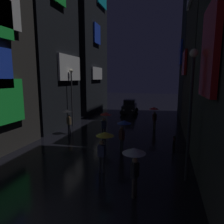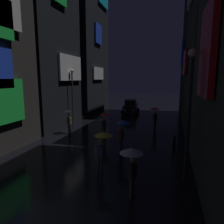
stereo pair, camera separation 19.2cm
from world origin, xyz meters
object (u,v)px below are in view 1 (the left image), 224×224
(pedestrian_foreground_left_clear, at_px, (134,159))
(pedestrian_near_crossing_red, at_px, (105,118))
(pedestrian_midstreet_left_yellow, at_px, (104,141))
(pedestrian_midstreet_centre_blue, at_px, (123,127))
(bicycle_parked_at_storefront, at_px, (174,142))
(streetlamp_right_near, at_px, (191,102))
(pedestrian_far_right_black, at_px, (67,115))
(streetlamp_left_far, at_px, (72,91))
(pedestrian_foreground_right_red, at_px, (154,112))
(car_distant, at_px, (130,107))

(pedestrian_foreground_left_clear, xyz_separation_m, pedestrian_near_crossing_red, (-3.46, 7.28, 0.00))
(pedestrian_midstreet_left_yellow, bearing_deg, pedestrian_midstreet_centre_blue, 83.56)
(pedestrian_midstreet_left_yellow, xyz_separation_m, pedestrian_midstreet_centre_blue, (0.33, 2.96, 0.00))
(bicycle_parked_at_storefront, height_order, streetlamp_right_near, streetlamp_right_near)
(pedestrian_far_right_black, distance_m, streetlamp_right_near, 10.88)
(pedestrian_midstreet_centre_blue, distance_m, streetlamp_right_near, 4.91)
(pedestrian_near_crossing_red, xyz_separation_m, streetlamp_left_far, (-4.44, 3.27, 1.83))
(streetlamp_right_near, bearing_deg, pedestrian_midstreet_centre_blue, 142.90)
(pedestrian_midstreet_centre_blue, bearing_deg, pedestrian_foreground_left_clear, -72.89)
(streetlamp_right_near, bearing_deg, pedestrian_foreground_right_red, 102.83)
(pedestrian_near_crossing_red, bearing_deg, pedestrian_midstreet_left_yellow, -73.14)
(bicycle_parked_at_storefront, xyz_separation_m, streetlamp_right_near, (0.40, -4.49, 3.28))
(pedestrian_foreground_right_red, bearing_deg, bicycle_parked_at_storefront, -70.28)
(pedestrian_foreground_left_clear, relative_size, pedestrian_midstreet_centre_blue, 1.00)
(pedestrian_far_right_black, xyz_separation_m, bicycle_parked_at_storefront, (8.65, -1.21, -1.28))
(pedestrian_far_right_black, distance_m, pedestrian_near_crossing_red, 3.52)
(pedestrian_foreground_right_red, bearing_deg, pedestrian_foreground_left_clear, -90.02)
(pedestrian_foreground_left_clear, height_order, streetlamp_right_near, streetlamp_right_near)
(streetlamp_left_far, distance_m, streetlamp_right_near, 13.11)
(bicycle_parked_at_storefront, bearing_deg, car_distant, 113.37)
(pedestrian_foreground_left_clear, xyz_separation_m, pedestrian_midstreet_centre_blue, (-1.47, 4.78, 0.00))
(bicycle_parked_at_storefront, bearing_deg, pedestrian_far_right_black, 172.06)
(pedestrian_far_right_black, xyz_separation_m, pedestrian_foreground_right_red, (6.95, 3.53, 0.00))
(streetlamp_right_near, bearing_deg, pedestrian_near_crossing_red, 136.91)
(pedestrian_far_right_black, xyz_separation_m, pedestrian_midstreet_centre_blue, (5.48, -2.99, 0.00))
(bicycle_parked_at_storefront, bearing_deg, pedestrian_midstreet_left_yellow, -126.51)
(pedestrian_foreground_right_red, distance_m, bicycle_parked_at_storefront, 5.20)
(bicycle_parked_at_storefront, relative_size, streetlamp_left_far, 0.32)
(car_distant, distance_m, streetlamp_left_far, 9.93)
(pedestrian_near_crossing_red, distance_m, car_distant, 11.95)
(pedestrian_foreground_left_clear, height_order, car_distant, pedestrian_foreground_left_clear)
(pedestrian_midstreet_left_yellow, bearing_deg, bicycle_parked_at_storefront, 53.49)
(pedestrian_foreground_left_clear, xyz_separation_m, pedestrian_midstreet_left_yellow, (-1.81, 1.82, 0.00))
(car_distant, xyz_separation_m, streetlamp_right_near, (5.87, -17.13, 2.74))
(pedestrian_midstreet_left_yellow, bearing_deg, car_distant, 96.42)
(pedestrian_foreground_right_red, height_order, streetlamp_left_far, streetlamp_left_far)
(car_distant, height_order, streetlamp_left_far, streetlamp_left_far)
(pedestrian_midstreet_centre_blue, height_order, streetlamp_left_far, streetlamp_left_far)
(pedestrian_midstreet_centre_blue, bearing_deg, car_distant, 99.02)
(pedestrian_foreground_right_red, bearing_deg, streetlamp_left_far, -174.56)
(pedestrian_near_crossing_red, xyz_separation_m, car_distant, (-0.30, 11.93, -0.74))
(pedestrian_foreground_left_clear, bearing_deg, bicycle_parked_at_storefront, 75.46)
(pedestrian_far_right_black, bearing_deg, pedestrian_midstreet_left_yellow, -49.14)
(pedestrian_foreground_right_red, distance_m, streetlamp_left_far, 8.14)
(streetlamp_left_far, bearing_deg, pedestrian_midstreet_centre_blue, -41.93)
(pedestrian_midstreet_left_yellow, bearing_deg, streetlamp_right_near, 3.71)
(pedestrian_far_right_black, relative_size, pedestrian_foreground_right_red, 1.00)
(pedestrian_near_crossing_red, bearing_deg, streetlamp_right_near, -43.09)
(pedestrian_midstreet_left_yellow, relative_size, streetlamp_left_far, 0.38)
(bicycle_parked_at_storefront, height_order, car_distant, car_distant)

